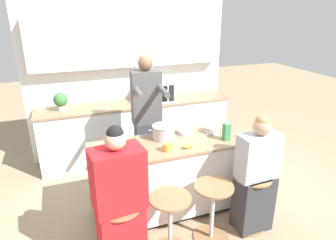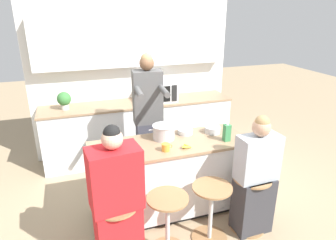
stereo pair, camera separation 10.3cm
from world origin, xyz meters
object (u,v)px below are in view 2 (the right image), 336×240
object	(u,v)px
person_wrapped_blanket	(117,203)
fruit_bowl	(213,130)
person_seated_near	(255,182)
banana_bunch	(186,147)
juice_carton	(227,133)
person_cooking	(148,123)
kitchen_island	(170,177)
bar_stool_center_right	(211,209)
bar_stool_center_left	(168,221)
potted_plant	(64,100)
microwave	(160,91)
bar_stool_leftmost	(118,229)
coffee_cup_near	(166,147)
cooking_pot	(164,132)
bar_stool_rightmost	(250,199)

from	to	relation	value
person_wrapped_blanket	fruit_bowl	bearing A→B (deg)	22.99
person_wrapped_blanket	person_seated_near	bearing A→B (deg)	-6.19
banana_bunch	juice_carton	size ratio (longest dim) A/B	0.62
fruit_bowl	juice_carton	size ratio (longest dim) A/B	0.90
person_cooking	person_seated_near	size ratio (longest dim) A/B	1.35
kitchen_island	person_cooking	bearing A→B (deg)	97.50
bar_stool_center_right	juice_carton	size ratio (longest dim) A/B	3.05
bar_stool_center_left	potted_plant	bearing A→B (deg)	111.71
person_cooking	fruit_bowl	size ratio (longest dim) A/B	9.51
bar_stool_center_left	microwave	distance (m)	2.31
juice_carton	microwave	world-z (taller)	microwave
person_wrapped_blanket	banana_bunch	size ratio (longest dim) A/B	10.89
bar_stool_leftmost	fruit_bowl	world-z (taller)	fruit_bowl
bar_stool_center_right	coffee_cup_near	xyz separation A→B (m)	(-0.35, 0.43, 0.56)
coffee_cup_near	microwave	world-z (taller)	microwave
person_seated_near	cooking_pot	xyz separation A→B (m)	(-0.77, 0.74, 0.37)
bar_stool_center_right	coffee_cup_near	world-z (taller)	coffee_cup_near
bar_stool_center_left	cooking_pot	world-z (taller)	cooking_pot
person_cooking	banana_bunch	xyz separation A→B (m)	(0.20, -0.81, 0.01)
fruit_bowl	banana_bunch	bearing A→B (deg)	-147.63
person_wrapped_blanket	potted_plant	bearing A→B (deg)	94.06
kitchen_island	bar_stool_center_right	world-z (taller)	kitchen_island
person_wrapped_blanket	coffee_cup_near	xyz separation A→B (m)	(0.61, 0.44, 0.26)
person_wrapped_blanket	microwave	xyz separation A→B (m)	(1.05, 2.10, 0.41)
person_cooking	bar_stool_center_left	bearing A→B (deg)	-91.93
coffee_cup_near	bar_stool_center_left	bearing A→B (deg)	-106.06
person_cooking	banana_bunch	bearing A→B (deg)	-70.88
bar_stool_center_left	person_seated_near	world-z (taller)	person_seated_near
bar_stool_leftmost	juice_carton	xyz separation A→B (m)	(1.35, 0.45, 0.62)
kitchen_island	coffee_cup_near	world-z (taller)	coffee_cup_near
kitchen_island	potted_plant	world-z (taller)	potted_plant
bar_stool_rightmost	person_seated_near	size ratio (longest dim) A/B	0.48
person_wrapped_blanket	potted_plant	xyz separation A→B (m)	(-0.38, 2.13, 0.39)
bar_stool_rightmost	person_wrapped_blanket	xyz separation A→B (m)	(-1.43, -0.02, 0.30)
kitchen_island	bar_stool_rightmost	distance (m)	0.93
person_wrapped_blanket	juice_carton	xyz separation A→B (m)	(1.34, 0.46, 0.32)
bar_stool_center_left	microwave	bearing A→B (deg)	74.74
bar_stool_leftmost	person_cooking	size ratio (longest dim) A/B	0.36
microwave	potted_plant	distance (m)	1.44
bar_stool_center_right	potted_plant	distance (m)	2.60
bar_stool_rightmost	person_cooking	world-z (taller)	person_cooking
person_wrapped_blanket	fruit_bowl	size ratio (longest dim) A/B	7.51
bar_stool_rightmost	cooking_pot	distance (m)	1.20
person_wrapped_blanket	cooking_pot	world-z (taller)	person_wrapped_blanket
bar_stool_center_left	kitchen_island	bearing A→B (deg)	69.38
bar_stool_center_left	bar_stool_center_right	distance (m)	0.48
banana_bunch	kitchen_island	bearing A→B (deg)	122.99
person_wrapped_blanket	juice_carton	distance (m)	1.45
bar_stool_center_right	fruit_bowl	bearing A→B (deg)	64.44
juice_carton	microwave	size ratio (longest dim) A/B	0.44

